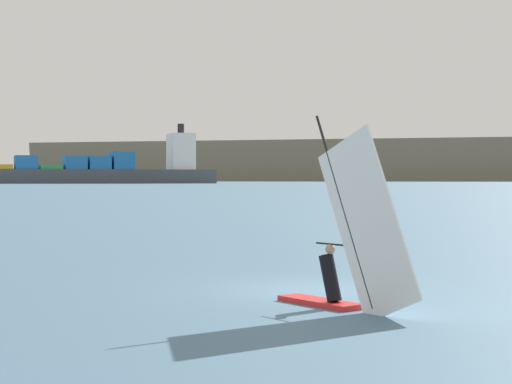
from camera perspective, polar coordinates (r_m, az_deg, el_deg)
ground_plane at (r=21.76m, az=3.50°, el=-6.49°), size 4000.00×4000.00×0.00m
windsurfer at (r=18.42m, az=5.99°, el=-4.22°), size 3.04×3.25×4.40m
cargo_ship at (r=516.31m, az=-10.89°, el=1.42°), size 154.17×88.75×36.33m
distant_headland at (r=1174.28m, az=2.47°, el=1.85°), size 1366.49×704.29×44.89m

